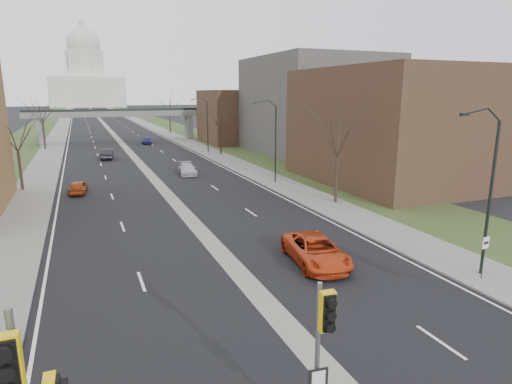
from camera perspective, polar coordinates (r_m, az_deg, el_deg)
road_surface at (r=159.47m, az=-19.90°, el=8.89°), size 20.00×600.00×0.01m
median_strip at (r=159.47m, az=-19.90°, el=8.88°), size 1.20×600.00×0.02m
sidewalk_right at (r=160.46m, az=-15.57°, el=9.22°), size 4.00×600.00×0.12m
sidewalk_left at (r=159.37m, az=-24.25°, el=8.54°), size 4.00×600.00×0.12m
grass_verge_right at (r=161.29m, az=-13.43°, el=9.36°), size 8.00×600.00×0.10m
grass_verge_left at (r=159.66m, az=-26.41°, el=8.33°), size 8.00×600.00×0.10m
commercial_block_near at (r=48.58m, az=18.03°, el=8.35°), size 16.00×20.00×12.00m
commercial_block_mid at (r=70.51m, az=7.87°, el=11.34°), size 18.00×22.00×15.00m
commercial_block_far at (r=84.39m, az=-2.01°, el=10.02°), size 14.00×14.00×10.00m
pedestrian_bridge at (r=89.44m, az=-17.86°, el=9.48°), size 34.00×3.00×6.45m
capitol at (r=329.23m, az=-21.68°, el=13.75°), size 48.00×42.00×55.75m
streetlight_near at (r=23.77m, az=28.21°, el=5.48°), size 2.61×0.20×8.70m
streetlight_mid at (r=44.97m, az=1.71°, el=9.86°), size 2.61×0.20×8.70m
streetlight_far at (r=69.51m, az=-7.19°, el=10.89°), size 2.61×0.20×8.70m
tree_left_b at (r=47.48m, az=-29.46°, el=7.49°), size 6.75×6.75×8.81m
tree_left_c at (r=81.26m, az=-26.77°, el=9.98°), size 7.65×7.65×9.99m
tree_right_a at (r=37.16m, az=10.94°, el=8.47°), size 7.20×7.20×9.40m
tree_right_b at (r=67.25m, az=-4.80°, el=9.91°), size 6.30×6.30×8.22m
tree_right_c at (r=106.01m, az=-11.51°, el=11.49°), size 7.65×7.65×9.99m
signal_pole_median at (r=11.62m, az=8.86°, el=-18.89°), size 0.55×0.79×4.78m
speed_limit_sign at (r=24.80m, az=28.17°, el=-6.83°), size 0.49×0.08×2.26m
car_left_near at (r=44.54m, az=-22.63°, el=0.62°), size 1.92×3.90×1.28m
car_left_far at (r=66.59m, az=-19.24°, el=4.80°), size 2.15×4.66×1.48m
car_right_near at (r=24.61m, az=7.95°, el=-7.71°), size 3.30×5.90×1.56m
car_right_mid at (r=51.35m, az=-9.15°, el=3.03°), size 2.32×4.76×1.33m
car_right_far at (r=84.60m, az=-14.36°, el=6.71°), size 1.88×4.18×1.40m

